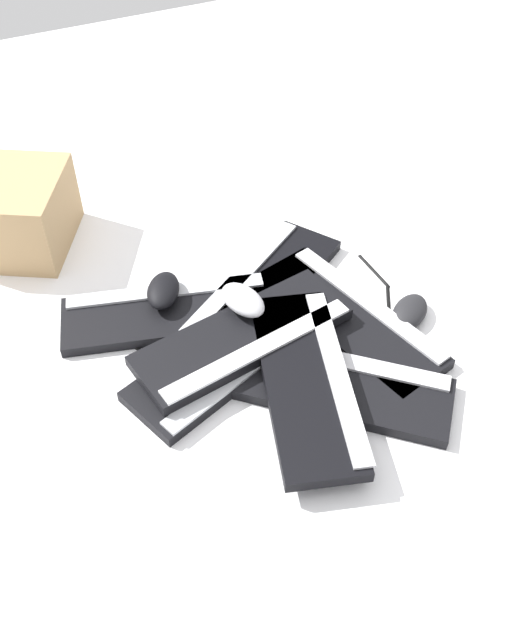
% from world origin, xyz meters
% --- Properties ---
extents(ground_plane, '(3.20, 3.20, 0.00)m').
position_xyz_m(ground_plane, '(0.00, 0.00, 0.00)').
color(ground_plane, white).
extents(keyboard_0, '(0.40, 0.43, 0.03)m').
position_xyz_m(keyboard_0, '(0.20, 0.06, 0.01)').
color(keyboard_0, black).
rests_on(keyboard_0, ground).
extents(keyboard_1, '(0.46, 0.26, 0.03)m').
position_xyz_m(keyboard_1, '(0.06, 0.17, 0.01)').
color(keyboard_1, black).
rests_on(keyboard_1, ground).
extents(keyboard_2, '(0.37, 0.45, 0.03)m').
position_xyz_m(keyboard_2, '(-0.10, 0.05, 0.01)').
color(keyboard_2, black).
rests_on(keyboard_2, ground).
extents(keyboard_3, '(0.26, 0.46, 0.03)m').
position_xyz_m(keyboard_3, '(-0.11, -0.16, 0.01)').
color(keyboard_3, black).
rests_on(keyboard_3, ground).
extents(keyboard_4, '(0.29, 0.46, 0.03)m').
position_xyz_m(keyboard_4, '(0.05, -0.09, 0.01)').
color(keyboard_4, black).
rests_on(keyboard_4, ground).
extents(keyboard_5, '(0.46, 0.27, 0.03)m').
position_xyz_m(keyboard_5, '(0.19, 0.01, 0.04)').
color(keyboard_5, black).
rests_on(keyboard_5, keyboard_0).
extents(keyboard_6, '(0.22, 0.46, 0.03)m').
position_xyz_m(keyboard_6, '(0.04, -0.06, 0.04)').
color(keyboard_6, black).
rests_on(keyboard_6, keyboard_4).
extents(mouse_0, '(0.12, 0.13, 0.04)m').
position_xyz_m(mouse_0, '(0.33, -0.02, 0.02)').
color(mouse_0, '#4C4C51').
rests_on(mouse_0, ground).
extents(mouse_1, '(0.12, 0.09, 0.04)m').
position_xyz_m(mouse_1, '(-0.02, -0.03, 0.08)').
color(mouse_1, '#B7B7BC').
rests_on(mouse_1, keyboard_6).
extents(mouse_2, '(0.13, 0.11, 0.04)m').
position_xyz_m(mouse_2, '(-0.15, -0.16, 0.05)').
color(mouse_2, black).
rests_on(mouse_2, keyboard_3).
extents(mouse_3, '(0.12, 0.13, 0.04)m').
position_xyz_m(mouse_3, '(0.10, 0.29, 0.02)').
color(mouse_3, black).
rests_on(mouse_3, ground).
extents(cable_0, '(0.33, 0.60, 0.01)m').
position_xyz_m(cable_0, '(0.06, 0.03, 0.00)').
color(cable_0, black).
rests_on(cable_0, ground).
extents(cardboard_box, '(0.31, 0.30, 0.17)m').
position_xyz_m(cardboard_box, '(-0.49, -0.38, 0.09)').
color(cardboard_box, tan).
rests_on(cardboard_box, ground).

